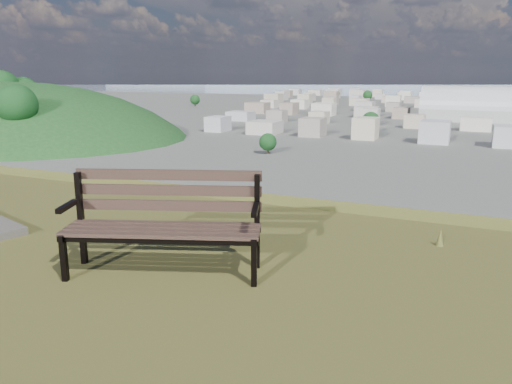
% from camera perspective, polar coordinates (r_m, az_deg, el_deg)
% --- Properties ---
extents(park_bench, '(1.76, 1.08, 0.88)m').
position_cam_1_polar(park_bench, '(4.43, -10.41, -2.82)').
color(park_bench, '#433026').
rests_on(park_bench, hilltop_mesa).
extents(arena, '(58.87, 25.19, 24.78)m').
position_cam_1_polar(arena, '(301.77, 23.97, 8.52)').
color(arena, '#B7B7B3').
rests_on(arena, ground).
extents(green_wooded_hill, '(175.20, 140.16, 87.60)m').
position_cam_1_polar(green_wooded_hill, '(236.09, -25.80, 5.82)').
color(green_wooded_hill, '#194018').
rests_on(green_wooded_hill, ground).
extents(city_blocks, '(395.00, 361.00, 7.00)m').
position_cam_1_polar(city_blocks, '(397.11, 23.67, 9.17)').
color(city_blocks, beige).
rests_on(city_blocks, ground).
extents(city_trees, '(406.52, 387.20, 9.98)m').
position_cam_1_polar(city_trees, '(323.03, 18.80, 9.04)').
color(city_trees, '#312718').
rests_on(city_trees, ground).
extents(bay_water, '(2400.00, 700.00, 0.12)m').
position_cam_1_polar(bay_water, '(902.37, 24.04, 10.79)').
color(bay_water, '#8692AB').
rests_on(bay_water, ground).
extents(far_hills, '(2050.00, 340.00, 60.00)m').
position_cam_1_polar(far_hills, '(1406.34, 21.73, 12.66)').
color(far_hills, '#92A3B5').
rests_on(far_hills, ground).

